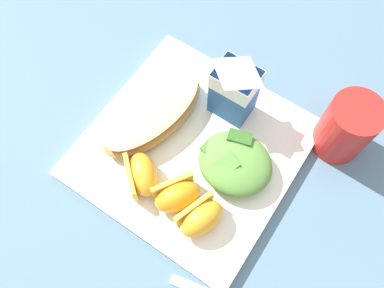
# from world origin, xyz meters

# --- Properties ---
(ground) EXTENTS (3.00, 3.00, 0.00)m
(ground) POSITION_xyz_m (0.00, 0.00, 0.00)
(ground) COLOR slate
(white_plate) EXTENTS (0.28, 0.28, 0.02)m
(white_plate) POSITION_xyz_m (0.00, 0.00, 0.01)
(white_plate) COLOR white
(white_plate) RESTS_ON ground
(cheesy_pizza_bread) EXTENTS (0.11, 0.18, 0.04)m
(cheesy_pizza_bread) POSITION_xyz_m (-0.07, 0.01, 0.03)
(cheesy_pizza_bread) COLOR #B77F42
(cheesy_pizza_bread) RESTS_ON white_plate
(green_salad_pile) EXTENTS (0.10, 0.09, 0.05)m
(green_salad_pile) POSITION_xyz_m (0.06, 0.01, 0.04)
(green_salad_pile) COLOR #5B8E3D
(green_salad_pile) RESTS_ON white_plate
(milk_carton) EXTENTS (0.06, 0.05, 0.11)m
(milk_carton) POSITION_xyz_m (0.01, 0.08, 0.08)
(milk_carton) COLOR #23569E
(milk_carton) RESTS_ON white_plate
(orange_wedge_front) EXTENTS (0.07, 0.07, 0.04)m
(orange_wedge_front) POSITION_xyz_m (-0.03, -0.08, 0.04)
(orange_wedge_front) COLOR orange
(orange_wedge_front) RESTS_ON white_plate
(orange_wedge_middle) EXTENTS (0.06, 0.07, 0.04)m
(orange_wedge_middle) POSITION_xyz_m (0.03, -0.07, 0.04)
(orange_wedge_middle) COLOR orange
(orange_wedge_middle) RESTS_ON white_plate
(orange_wedge_rear) EXTENTS (0.05, 0.07, 0.04)m
(orange_wedge_rear) POSITION_xyz_m (0.07, -0.08, 0.04)
(orange_wedge_rear) COLOR orange
(orange_wedge_rear) RESTS_ON white_plate
(drinking_red_cup) EXTENTS (0.07, 0.07, 0.10)m
(drinking_red_cup) POSITION_xyz_m (0.16, 0.13, 0.05)
(drinking_red_cup) COLOR red
(drinking_red_cup) RESTS_ON ground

